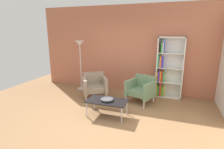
{
  "coord_description": "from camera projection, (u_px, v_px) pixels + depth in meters",
  "views": [
    {
      "loc": [
        1.54,
        -3.45,
        2.08
      ],
      "look_at": [
        0.02,
        0.84,
        0.95
      ],
      "focal_mm": 28.49,
      "sensor_mm": 36.0,
      "label": 1
    }
  ],
  "objects": [
    {
      "name": "coffee_table_low",
      "position": [
        107.0,
        102.0,
        4.39
      ],
      "size": [
        1.0,
        0.56,
        0.4
      ],
      "color": "black",
      "rests_on": "ground_plane"
    },
    {
      "name": "brick_back_panel",
      "position": [
        127.0,
        49.0,
        6.05
      ],
      "size": [
        6.4,
        0.12,
        2.9
      ],
      "primitive_type": "cube",
      "color": "#B2664C",
      "rests_on": "ground_plane"
    },
    {
      "name": "armchair_by_bookshelf",
      "position": [
        141.0,
        89.0,
        5.24
      ],
      "size": [
        0.89,
        0.85,
        0.78
      ],
      "rotation": [
        0.0,
        0.0,
        -0.34
      ],
      "color": "slate",
      "rests_on": "ground_plane"
    },
    {
      "name": "armchair_spare_guest",
      "position": [
        95.0,
        85.0,
        5.57
      ],
      "size": [
        0.94,
        0.92,
        0.78
      ],
      "rotation": [
        0.0,
        0.0,
        0.57
      ],
      "color": "gray",
      "rests_on": "ground_plane"
    },
    {
      "name": "ground_plane",
      "position": [
        99.0,
        122.0,
        4.16
      ],
      "size": [
        8.32,
        8.32,
        0.0
      ],
      "primitive_type": "plane",
      "color": "olive"
    },
    {
      "name": "decorative_bowl",
      "position": [
        107.0,
        99.0,
        4.38
      ],
      "size": [
        0.32,
        0.32,
        0.05
      ],
      "color": "#4C4C51",
      "rests_on": "coffee_table_low"
    },
    {
      "name": "floor_lamp_torchiere",
      "position": [
        80.0,
        49.0,
        6.17
      ],
      "size": [
        0.32,
        0.32,
        1.74
      ],
      "color": "silver",
      "rests_on": "ground_plane"
    },
    {
      "name": "bookshelf_tall",
      "position": [
        166.0,
        69.0,
        5.56
      ],
      "size": [
        0.8,
        0.3,
        1.9
      ],
      "color": "silver",
      "rests_on": "ground_plane"
    }
  ]
}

